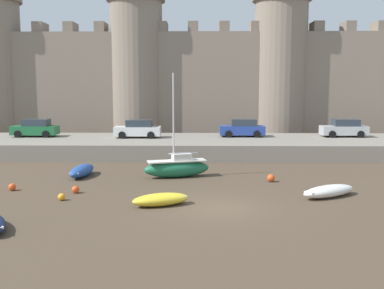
{
  "coord_description": "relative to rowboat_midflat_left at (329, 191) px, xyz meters",
  "views": [
    {
      "loc": [
        -0.93,
        -21.26,
        5.8
      ],
      "look_at": [
        -1.39,
        4.67,
        2.5
      ],
      "focal_mm": 42.0,
      "sensor_mm": 36.0,
      "label": 1
    }
  ],
  "objects": [
    {
      "name": "car_quay_east",
      "position": [
        -2.98,
        17.59,
        1.76
      ],
      "size": [
        4.11,
        1.89,
        1.62
      ],
      "color": "#263F99",
      "rests_on": "quay_road"
    },
    {
      "name": "sailboat_midflat_right",
      "position": [
        -8.35,
        5.15,
        0.33
      ],
      "size": [
        4.47,
        2.39,
        6.72
      ],
      "color": "#1E6B47",
      "rests_on": "ground"
    },
    {
      "name": "car_quay_centre_west",
      "position": [
        -21.98,
        17.2,
        1.76
      ],
      "size": [
        4.11,
        1.89,
        1.62
      ],
      "color": "#1E6638",
      "rests_on": "quay_road"
    },
    {
      "name": "castle",
      "position": [
        -5.96,
        26.85,
        6.91
      ],
      "size": [
        54.07,
        6.4,
        19.11
      ],
      "color": "gray",
      "rests_on": "ground"
    },
    {
      "name": "rowboat_near_channel_right",
      "position": [
        -14.61,
        5.27,
        0.07
      ],
      "size": [
        1.42,
        3.34,
        0.77
      ],
      "color": "#234793",
      "rests_on": "ground"
    },
    {
      "name": "mooring_buoy_near_shore",
      "position": [
        -14.03,
        -1.01,
        -0.14
      ],
      "size": [
        0.37,
        0.37,
        0.37
      ],
      "primitive_type": "sphere",
      "color": "orange",
      "rests_on": "ground"
    },
    {
      "name": "car_quay_centre_east",
      "position": [
        6.32,
        17.58,
        1.76
      ],
      "size": [
        4.11,
        1.89,
        1.62
      ],
      "color": "#B2B5B7",
      "rests_on": "quay_road"
    },
    {
      "name": "mooring_buoy_off_centre",
      "position": [
        -13.75,
        0.62,
        -0.13
      ],
      "size": [
        0.41,
        0.41,
        0.41
      ],
      "primitive_type": "sphere",
      "color": "#E04C1E",
      "rests_on": "ground"
    },
    {
      "name": "mooring_buoy_near_channel",
      "position": [
        -2.48,
        3.81,
        -0.09
      ],
      "size": [
        0.48,
        0.48,
        0.48
      ],
      "primitive_type": "sphere",
      "color": "#E04C1E",
      "rests_on": "ground"
    },
    {
      "name": "car_quay_west",
      "position": [
        -12.44,
        16.54,
        1.76
      ],
      "size": [
        4.11,
        1.89,
        1.62
      ],
      "color": "silver",
      "rests_on": "quay_road"
    },
    {
      "name": "ground_plane",
      "position": [
        -5.96,
        -2.27,
        -0.33
      ],
      "size": [
        160.0,
        160.0,
        0.0
      ],
      "primitive_type": "plane",
      "color": "#4C3D2D"
    },
    {
      "name": "rowboat_midflat_centre",
      "position": [
        -8.81,
        -1.95,
        -0.0
      ],
      "size": [
        3.06,
        2.06,
        0.62
      ],
      "color": "yellow",
      "rests_on": "ground"
    },
    {
      "name": "quay_road",
      "position": [
        -5.96,
        15.9,
        0.33
      ],
      "size": [
        59.67,
        10.0,
        1.31
      ],
      "primitive_type": "cube",
      "color": "gray",
      "rests_on": "ground"
    },
    {
      "name": "rowboat_midflat_left",
      "position": [
        0.0,
        0.0,
        0.0
      ],
      "size": [
        3.56,
        2.73,
        0.63
      ],
      "color": "silver",
      "rests_on": "ground"
    },
    {
      "name": "mooring_buoy_mid_mud",
      "position": [
        -17.5,
        1.15,
        -0.12
      ],
      "size": [
        0.42,
        0.42,
        0.42
      ],
      "primitive_type": "sphere",
      "color": "#E04C1E",
      "rests_on": "ground"
    }
  ]
}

